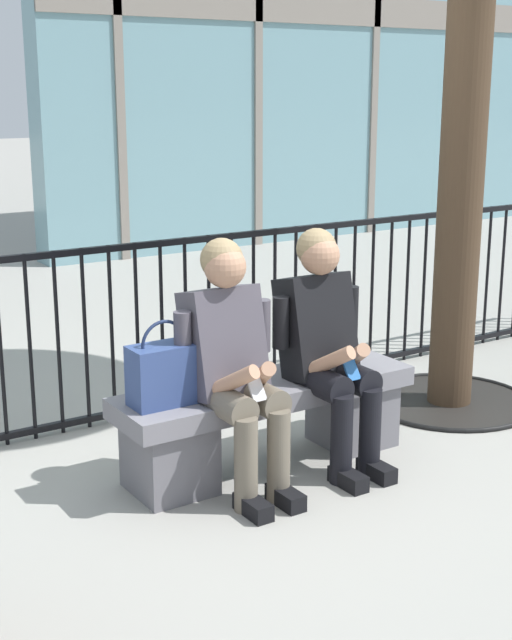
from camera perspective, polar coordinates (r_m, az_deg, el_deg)
ground_plane at (r=4.71m, az=0.67°, el=-9.12°), size 60.00×60.00×0.00m
stone_bench at (r=4.61m, az=0.68°, el=-6.04°), size 1.60×0.44×0.45m
seated_person_with_phone at (r=4.24m, az=-1.45°, el=-2.47°), size 0.52×0.66×1.21m
seated_person_companion at (r=4.54m, az=4.49°, el=-1.35°), size 0.52×0.66×1.21m
handbag_on_bench at (r=4.21m, az=-5.82°, el=-3.36°), size 0.33×0.17×0.41m
plaza_railing at (r=5.35m, az=-5.21°, el=-0.28°), size 7.86×0.04×1.04m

